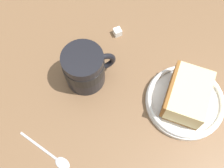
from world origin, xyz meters
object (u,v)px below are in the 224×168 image
object	(u,v)px
teaspoon	(53,157)
small_plate	(183,100)
tea_mug	(83,66)
cake_slice	(185,95)
sugar_cube	(116,31)

from	to	relation	value
teaspoon	small_plate	bearing A→B (deg)	-134.42
teaspoon	tea_mug	bearing A→B (deg)	-85.61
cake_slice	tea_mug	bearing A→B (deg)	6.07
cake_slice	tea_mug	world-z (taller)	tea_mug
small_plate	teaspoon	size ratio (longest dim) A/B	1.34
tea_mug	teaspoon	distance (cm)	17.90
sugar_cube	cake_slice	bearing A→B (deg)	150.17
tea_mug	sugar_cube	bearing A→B (deg)	-98.48
teaspoon	sugar_cube	distance (cm)	29.97
small_plate	teaspoon	distance (cm)	27.29
small_plate	sugar_cube	distance (cm)	21.30
small_plate	tea_mug	xyz separation A→B (cm)	(20.42, 2.15, 3.61)
small_plate	tea_mug	distance (cm)	20.85
small_plate	sugar_cube	bearing A→B (deg)	-29.45
cake_slice	sugar_cube	distance (cm)	21.26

